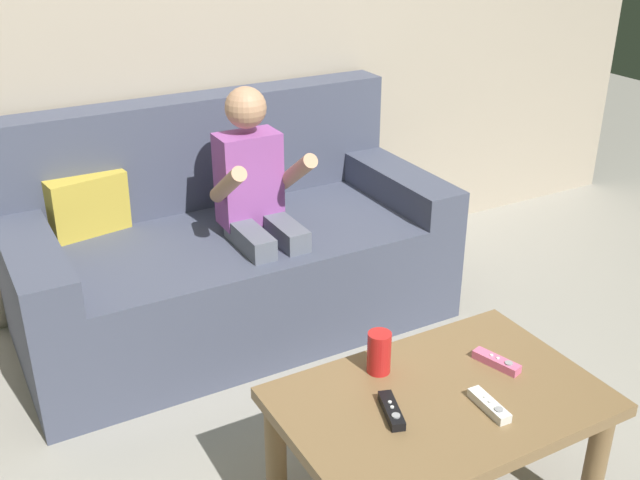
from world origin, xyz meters
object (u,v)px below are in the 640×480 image
game_remote_white_center (489,405)px  soda_can (379,352)px  person_seated_on_couch (259,204)px  game_remote_black_near_edge (392,411)px  couch (227,252)px  coffee_table (438,417)px  game_remote_pink_far_corner (497,362)px

game_remote_white_center → soda_can: size_ratio=1.16×
person_seated_on_couch → game_remote_black_near_edge: (-0.14, -1.09, -0.14)m
couch → game_remote_black_near_edge: couch is taller
person_seated_on_couch → game_remote_black_near_edge: 1.11m
coffee_table → soda_can: size_ratio=6.95×
person_seated_on_couch → game_remote_pink_far_corner: 1.09m
couch → game_remote_pink_far_corner: couch is taller
soda_can → game_remote_white_center: bearing=-60.7°
couch → game_remote_black_near_edge: size_ratio=11.52×
person_seated_on_couch → game_remote_white_center: (0.09, -1.20, -0.14)m
person_seated_on_couch → soda_can: (-0.07, -0.92, -0.09)m
game_remote_pink_far_corner → couch: bearing=103.8°
person_seated_on_couch → game_remote_pink_far_corner: bearing=-77.3°
person_seated_on_couch → coffee_table: 1.12m
person_seated_on_couch → soda_can: bearing=-94.2°
coffee_table → game_remote_black_near_edge: 0.17m
person_seated_on_couch → coffee_table: size_ratio=1.15×
game_remote_black_near_edge → person_seated_on_couch: bearing=82.6°
person_seated_on_couch → game_remote_pink_far_corner: person_seated_on_couch is taller
game_remote_white_center → game_remote_pink_far_corner: size_ratio=0.98×
couch → game_remote_black_near_edge: 1.28m
game_remote_pink_far_corner → soda_can: size_ratio=1.18×
game_remote_black_near_edge → game_remote_pink_far_corner: size_ratio=1.00×
person_seated_on_couch → game_remote_black_near_edge: size_ratio=6.79×
game_remote_white_center → soda_can: soda_can is taller
coffee_table → game_remote_white_center: size_ratio=5.99×
couch → game_remote_white_center: bearing=-83.5°
couch → soda_can: size_ratio=13.62×
coffee_table → game_remote_black_near_edge: game_remote_black_near_edge is taller
game_remote_pink_far_corner → coffee_table: bearing=-170.4°
soda_can → person_seated_on_couch: bearing=85.8°
coffee_table → game_remote_white_center: game_remote_white_center is taller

